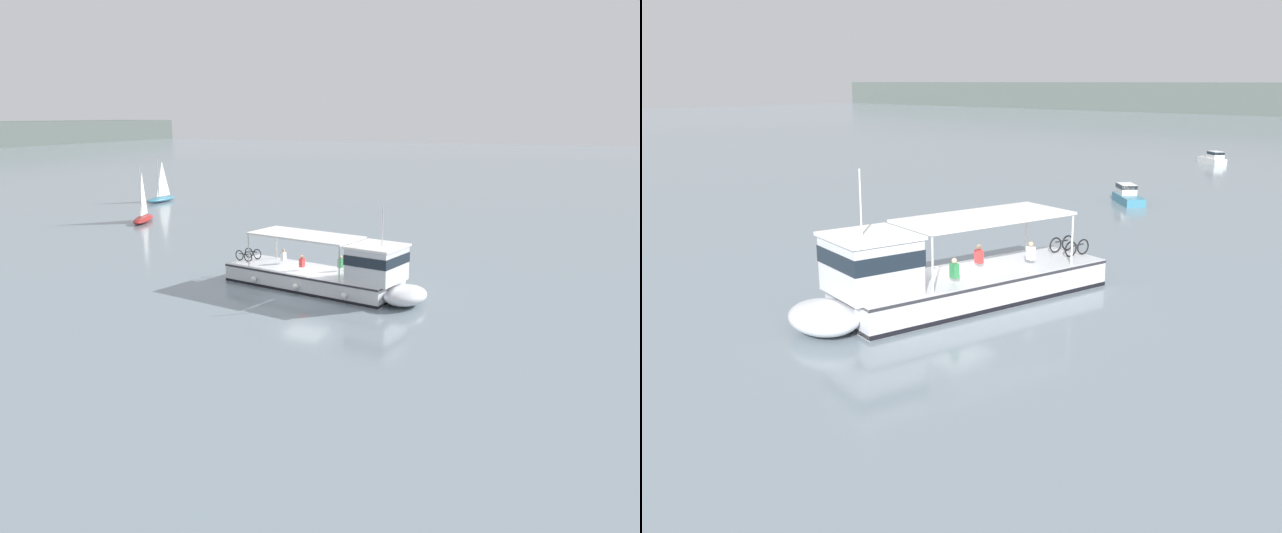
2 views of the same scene
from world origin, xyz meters
The scene contains 4 objects.
ground_plane centered at (0.00, 0.00, 0.00)m, with size 400.00×400.00×0.00m, color gray.
ferry_main centered at (0.69, -1.53, 1.02)m, with size 5.53×13.06×5.32m.
motorboat_horizon_west centered at (-11.64, 50.24, 0.54)m, with size 3.63×3.25×1.26m.
motorboat_horizon_east centered at (-5.91, 23.39, 0.54)m, with size 3.51×3.41×1.26m.
Camera 2 is at (17.86, -18.76, 8.05)m, focal length 39.01 mm.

